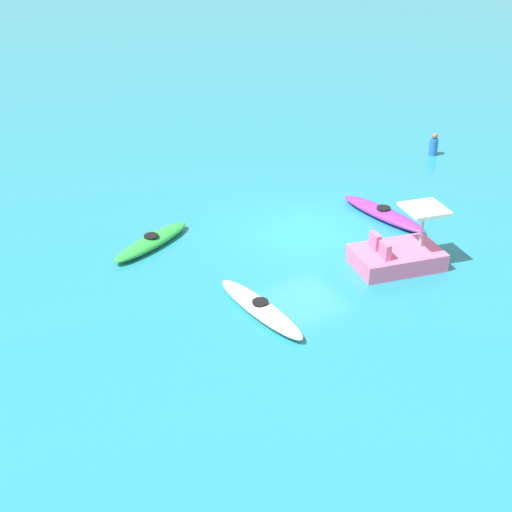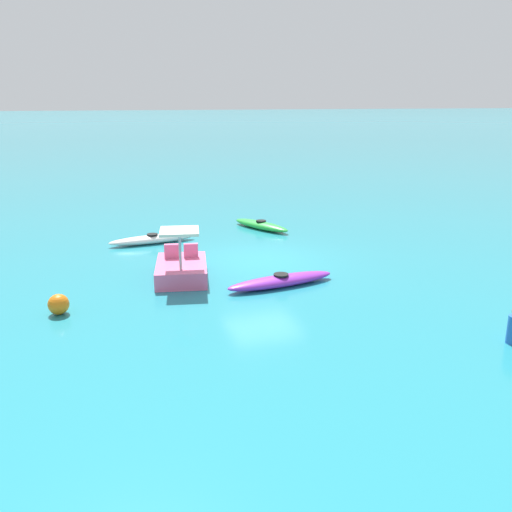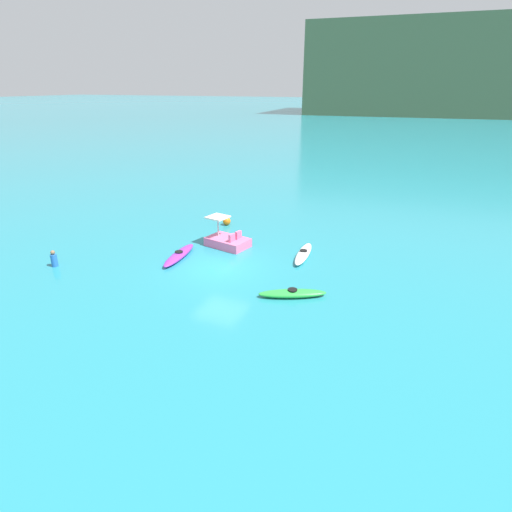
{
  "view_description": "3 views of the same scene",
  "coord_description": "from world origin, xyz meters",
  "px_view_note": "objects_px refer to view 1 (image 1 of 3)",
  "views": [
    {
      "loc": [
        11.03,
        15.79,
        9.63
      ],
      "look_at": [
        2.49,
        1.29,
        0.47
      ],
      "focal_mm": 49.58,
      "sensor_mm": 36.0,
      "label": 1
    },
    {
      "loc": [
        -16.59,
        6.02,
        5.22
      ],
      "look_at": [
        -0.44,
        0.39,
        0.3
      ],
      "focal_mm": 38.01,
      "sensor_mm": 36.0,
      "label": 2
    },
    {
      "loc": [
        9.21,
        -17.26,
        8.72
      ],
      "look_at": [
        1.35,
        1.56,
        0.3
      ],
      "focal_mm": 29.22,
      "sensor_mm": 36.0,
      "label": 3
    }
  ],
  "objects_px": {
    "kayak_green": "(152,241)",
    "person_near_shore": "(434,145)",
    "kayak_white": "(260,308)",
    "pedal_boat_pink": "(398,255)",
    "kayak_purple": "(383,213)"
  },
  "relations": [
    {
      "from": "kayak_green",
      "to": "person_near_shore",
      "type": "bearing_deg",
      "value": -172.9
    },
    {
      "from": "kayak_purple",
      "to": "person_near_shore",
      "type": "distance_m",
      "value": 6.34
    },
    {
      "from": "kayak_purple",
      "to": "person_near_shore",
      "type": "relative_size",
      "value": 3.93
    },
    {
      "from": "kayak_green",
      "to": "pedal_boat_pink",
      "type": "xyz_separation_m",
      "value": [
        -5.43,
        4.51,
        0.17
      ]
    },
    {
      "from": "person_near_shore",
      "to": "pedal_boat_pink",
      "type": "bearing_deg",
      "value": 41.01
    },
    {
      "from": "kayak_green",
      "to": "kayak_white",
      "type": "bearing_deg",
      "value": 100.82
    },
    {
      "from": "kayak_purple",
      "to": "kayak_white",
      "type": "relative_size",
      "value": 1.04
    },
    {
      "from": "kayak_white",
      "to": "pedal_boat_pink",
      "type": "xyz_separation_m",
      "value": [
        -4.53,
        -0.18,
        0.17
      ]
    },
    {
      "from": "kayak_green",
      "to": "person_near_shore",
      "type": "relative_size",
      "value": 3.43
    },
    {
      "from": "kayak_purple",
      "to": "pedal_boat_pink",
      "type": "relative_size",
      "value": 1.29
    },
    {
      "from": "pedal_boat_pink",
      "to": "person_near_shore",
      "type": "distance_m",
      "value": 9.23
    },
    {
      "from": "kayak_purple",
      "to": "person_near_shore",
      "type": "height_order",
      "value": "person_near_shore"
    },
    {
      "from": "kayak_white",
      "to": "person_near_shore",
      "type": "bearing_deg",
      "value": -151.5
    },
    {
      "from": "kayak_white",
      "to": "person_near_shore",
      "type": "relative_size",
      "value": 3.79
    },
    {
      "from": "kayak_purple",
      "to": "pedal_boat_pink",
      "type": "xyz_separation_m",
      "value": [
        1.65,
        2.59,
        0.17
      ]
    }
  ]
}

